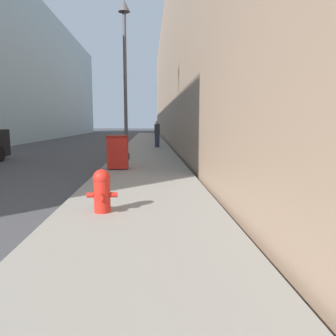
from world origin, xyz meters
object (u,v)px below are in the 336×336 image
at_px(trash_bin, 118,152).
at_px(lamppost, 125,57).
at_px(fire_hydrant, 102,190).
at_px(pedestrian_on_sidewalk, 157,134).

relative_size(trash_bin, lamppost, 0.18).
bearing_deg(lamppost, fire_hydrant, -88.94).
xyz_separation_m(fire_hydrant, lamppost, (-0.15, 8.32, 3.79)).
xyz_separation_m(fire_hydrant, pedestrian_on_sidewalk, (1.31, 15.17, 0.45)).
height_order(fire_hydrant, pedestrian_on_sidewalk, pedestrian_on_sidewalk).
xyz_separation_m(lamppost, pedestrian_on_sidewalk, (1.46, 6.85, -3.34)).
bearing_deg(lamppost, pedestrian_on_sidewalk, 77.95).
relative_size(fire_hydrant, trash_bin, 0.67).
distance_m(fire_hydrant, trash_bin, 5.40).
height_order(lamppost, pedestrian_on_sidewalk, lamppost).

